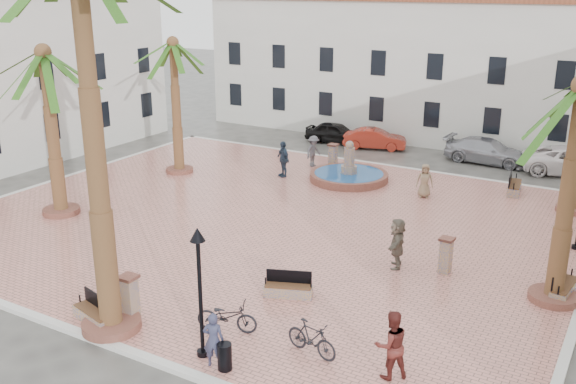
% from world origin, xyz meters
% --- Properties ---
extents(ground, '(120.00, 120.00, 0.00)m').
position_xyz_m(ground, '(0.00, 0.00, 0.00)').
color(ground, '#56544F').
rests_on(ground, ground).
extents(plaza, '(26.00, 22.00, 0.15)m').
position_xyz_m(plaza, '(0.00, 0.00, 0.07)').
color(plaza, tan).
rests_on(plaza, ground).
extents(kerb_n, '(26.30, 0.30, 0.16)m').
position_xyz_m(kerb_n, '(0.00, 11.00, 0.08)').
color(kerb_n, silver).
rests_on(kerb_n, ground).
extents(kerb_s, '(26.30, 0.30, 0.16)m').
position_xyz_m(kerb_s, '(0.00, -11.00, 0.08)').
color(kerb_s, silver).
rests_on(kerb_s, ground).
extents(kerb_w, '(0.30, 22.30, 0.16)m').
position_xyz_m(kerb_w, '(-13.00, 0.00, 0.08)').
color(kerb_w, silver).
rests_on(kerb_w, ground).
extents(building_north, '(30.40, 7.40, 9.50)m').
position_xyz_m(building_north, '(-0.00, 19.99, 4.77)').
color(building_north, silver).
rests_on(building_north, ground).
extents(fountain, '(4.15, 4.15, 2.14)m').
position_xyz_m(fountain, '(0.55, 7.18, 0.44)').
color(fountain, brown).
rests_on(fountain, plaza).
extents(palm_nw, '(4.84, 4.84, 7.35)m').
position_xyz_m(palm_nw, '(-8.22, 3.88, 6.37)').
color(palm_nw, brown).
rests_on(palm_nw, plaza).
extents(palm_sw, '(5.36, 5.36, 7.59)m').
position_xyz_m(palm_sw, '(-8.58, -4.06, 6.50)').
color(palm_sw, brown).
rests_on(palm_sw, plaza).
extents(bench_s, '(1.76, 0.91, 0.89)m').
position_xyz_m(bench_s, '(0.12, -10.38, 0.40)').
color(bench_s, gray).
rests_on(bench_s, plaza).
extents(bench_se, '(1.70, 1.06, 0.86)m').
position_xyz_m(bench_se, '(4.42, -5.84, 0.39)').
color(bench_se, gray).
rests_on(bench_se, plaza).
extents(bench_e, '(0.73, 1.82, 0.93)m').
position_xyz_m(bench_e, '(12.38, -1.18, 0.41)').
color(bench_e, gray).
rests_on(bench_e, plaza).
extents(bench_ne, '(0.84, 1.98, 1.01)m').
position_xyz_m(bench_ne, '(8.57, 9.43, 0.44)').
color(bench_ne, gray).
rests_on(bench_ne, plaza).
extents(lamppost_s, '(0.42, 0.42, 3.87)m').
position_xyz_m(lamppost_s, '(4.14, -10.15, 2.77)').
color(lamppost_s, black).
rests_on(lamppost_s, plaza).
extents(bollard_se, '(0.54, 0.54, 1.48)m').
position_xyz_m(bollard_se, '(0.95, -9.64, 0.92)').
color(bollard_se, gray).
rests_on(bollard_se, plaza).
extents(bollard_n, '(0.51, 0.51, 1.41)m').
position_xyz_m(bollard_n, '(-1.20, 8.78, 0.88)').
color(bollard_n, gray).
rests_on(bollard_n, plaza).
extents(bollard_e, '(0.52, 0.52, 1.35)m').
position_xyz_m(bollard_e, '(8.39, -1.41, 0.85)').
color(bollard_e, gray).
rests_on(bollard_e, plaza).
extents(litter_bin, '(0.40, 0.40, 0.77)m').
position_xyz_m(litter_bin, '(5.08, -10.40, 0.54)').
color(litter_bin, black).
rests_on(litter_bin, plaza).
extents(cyclist_a, '(0.69, 0.58, 1.60)m').
position_xyz_m(cyclist_a, '(4.73, -10.40, 0.95)').
color(cyclist_a, '#343552').
rests_on(cyclist_a, plaza).
extents(bicycle_a, '(1.98, 1.19, 0.98)m').
position_xyz_m(bicycle_a, '(3.96, -8.72, 0.64)').
color(bicycle_a, black).
rests_on(bicycle_a, plaza).
extents(cyclist_b, '(1.18, 1.18, 1.93)m').
position_xyz_m(cyclist_b, '(9.08, -8.46, 1.11)').
color(cyclist_b, '#5A211C').
rests_on(cyclist_b, plaza).
extents(bicycle_b, '(1.77, 0.79, 1.03)m').
position_xyz_m(bicycle_b, '(6.77, -8.57, 0.66)').
color(bicycle_b, black).
rests_on(bicycle_b, plaza).
extents(pedestrian_fountain_a, '(0.95, 0.77, 1.67)m').
position_xyz_m(pedestrian_fountain_a, '(4.91, 6.49, 0.99)').
color(pedestrian_fountain_a, '#8F7456').
rests_on(pedestrian_fountain_a, plaza).
extents(pedestrian_fountain_b, '(1.22, 1.00, 1.95)m').
position_xyz_m(pedestrian_fountain_b, '(-2.83, 6.04, 1.13)').
color(pedestrian_fountain_b, '#2B3D53').
rests_on(pedestrian_fountain_b, plaza).
extents(pedestrian_north, '(0.83, 1.24, 1.78)m').
position_xyz_m(pedestrian_north, '(-2.35, 8.61, 1.04)').
color(pedestrian_north, '#57565C').
rests_on(pedestrian_north, plaza).
extents(pedestrian_east, '(1.07, 1.85, 1.90)m').
position_xyz_m(pedestrian_east, '(6.69, -1.83, 1.10)').
color(pedestrian_east, '#6F6453').
rests_on(pedestrian_east, plaza).
extents(car_black, '(4.16, 2.07, 1.36)m').
position_xyz_m(car_black, '(-4.03, 14.87, 0.68)').
color(car_black, black).
rests_on(car_black, ground).
extents(car_red, '(4.17, 2.44, 1.30)m').
position_xyz_m(car_red, '(-1.14, 14.68, 0.65)').
color(car_red, '#A92C1D').
rests_on(car_red, ground).
extents(car_silver, '(5.06, 2.26, 1.44)m').
position_xyz_m(car_silver, '(5.90, 14.88, 0.72)').
color(car_silver, '#9D9DA5').
rests_on(car_silver, ground).
extents(car_white, '(5.95, 3.80, 1.53)m').
position_xyz_m(car_white, '(10.63, 14.86, 0.76)').
color(car_white, white).
rests_on(car_white, ground).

